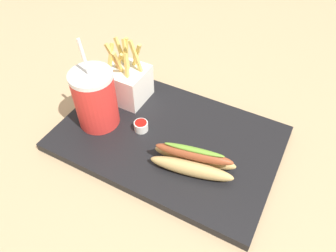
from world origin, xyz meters
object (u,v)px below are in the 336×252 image
(soda_cup, at_px, (95,99))
(fries_basket, at_px, (127,82))
(hot_dog_1, at_px, (193,161))
(ketchup_cup_1, at_px, (141,126))

(soda_cup, bearing_deg, fries_basket, -96.66)
(soda_cup, distance_m, fries_basket, 0.11)
(soda_cup, xyz_separation_m, hot_dog_1, (-0.25, 0.02, -0.04))
(ketchup_cup_1, bearing_deg, fries_basket, -43.54)
(hot_dog_1, bearing_deg, soda_cup, -4.84)
(soda_cup, height_order, hot_dog_1, soda_cup)
(fries_basket, relative_size, hot_dog_1, 0.89)
(fries_basket, xyz_separation_m, hot_dog_1, (-0.23, 0.13, -0.02))
(soda_cup, distance_m, hot_dog_1, 0.25)
(fries_basket, relative_size, ketchup_cup_1, 5.01)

